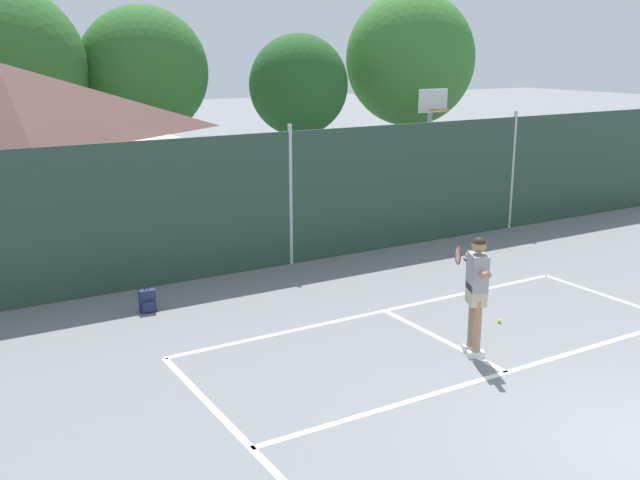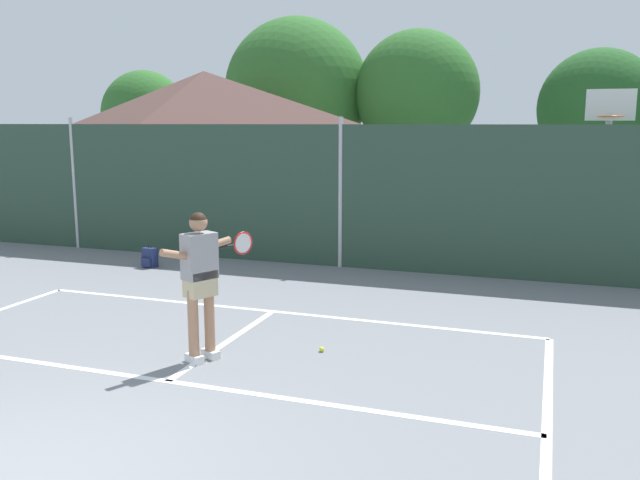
% 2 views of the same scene
% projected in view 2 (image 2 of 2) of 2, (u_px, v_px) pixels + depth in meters
% --- Properties ---
extents(court_markings, '(8.30, 11.10, 0.01)m').
position_uv_depth(court_markings, '(56.00, 456.00, 5.88)').
color(court_markings, white).
rests_on(court_markings, ground).
extents(chainlink_fence, '(26.09, 0.09, 3.03)m').
position_uv_depth(chainlink_fence, '(340.00, 197.00, 13.40)').
color(chainlink_fence, '#284233').
rests_on(chainlink_fence, ground).
extents(basketball_hoop, '(0.90, 0.67, 3.55)m').
position_uv_depth(basketball_hoop, '(607.00, 154.00, 13.01)').
color(basketball_hoop, '#9E9EA3').
rests_on(basketball_hoop, ground).
extents(clubhouse_building, '(7.18, 5.03, 4.29)m').
position_uv_depth(clubhouse_building, '(206.00, 148.00, 18.34)').
color(clubhouse_building, beige).
rests_on(clubhouse_building, ground).
extents(treeline_backdrop, '(24.43, 4.44, 6.65)m').
position_uv_depth(treeline_backdrop, '(467.00, 92.00, 20.75)').
color(treeline_backdrop, brown).
rests_on(treeline_backdrop, ground).
extents(tennis_player, '(0.59, 1.36, 1.85)m').
position_uv_depth(tennis_player, '(201.00, 273.00, 8.09)').
color(tennis_player, silver).
rests_on(tennis_player, ground).
extents(tennis_ball, '(0.07, 0.07, 0.07)m').
position_uv_depth(tennis_ball, '(322.00, 349.00, 8.56)').
color(tennis_ball, '#CCE033').
rests_on(tennis_ball, ground).
extents(backpack_navy, '(0.30, 0.27, 0.46)m').
position_uv_depth(backpack_navy, '(150.00, 258.00, 13.55)').
color(backpack_navy, navy).
rests_on(backpack_navy, ground).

